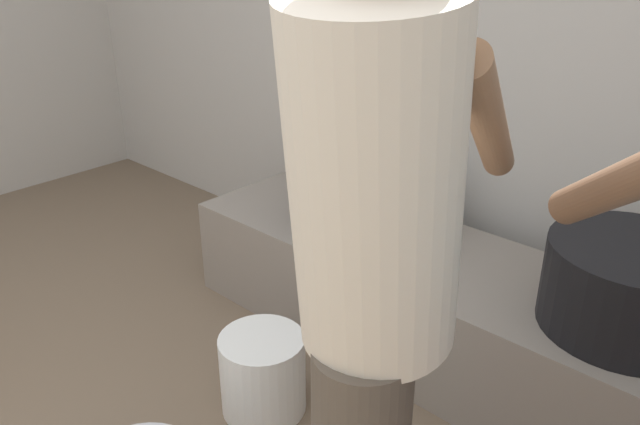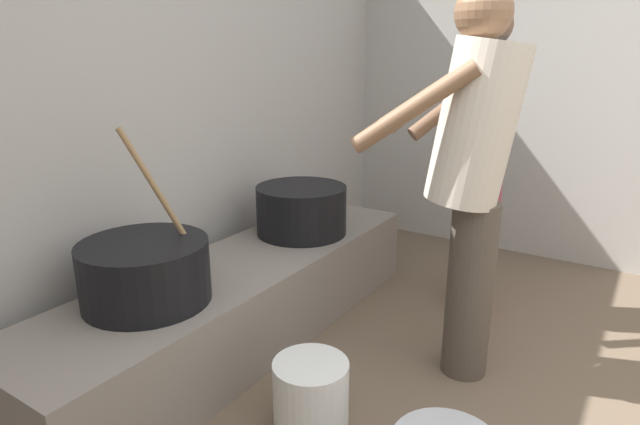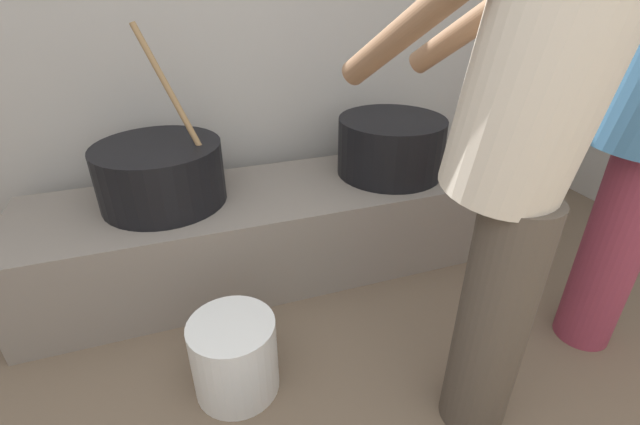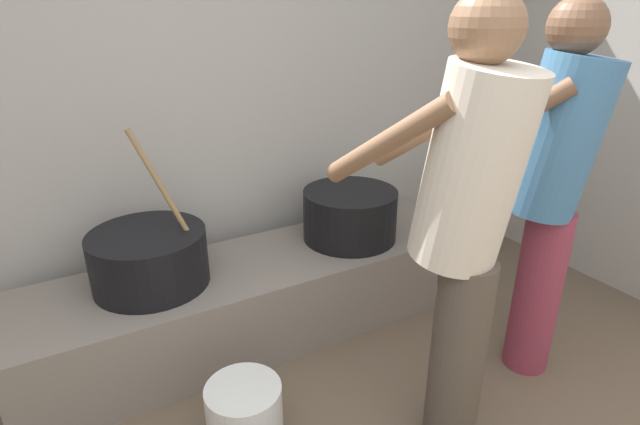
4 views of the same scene
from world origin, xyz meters
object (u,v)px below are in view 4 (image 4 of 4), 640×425
at_px(cooking_pot_main, 150,258).
at_px(cook_in_cream_shirt, 466,218).
at_px(cook_in_blue_shirt, 550,178).
at_px(cooking_pot_secondary, 350,215).
at_px(bucket_white_plastic, 245,418).

bearing_deg(cooking_pot_main, cook_in_cream_shirt, -50.75).
bearing_deg(cooking_pot_main, cook_in_blue_shirt, -30.91).
distance_m(cook_in_cream_shirt, cook_in_blue_shirt, 0.65).
height_order(cooking_pot_secondary, bucket_white_plastic, cooking_pot_secondary).
bearing_deg(cook_in_cream_shirt, cooking_pot_main, 129.25).
bearing_deg(cook_in_blue_shirt, bucket_white_plastic, 172.27).
height_order(cooking_pot_main, bucket_white_plastic, cooking_pot_main).
distance_m(cooking_pot_secondary, cook_in_cream_shirt, 1.09).
height_order(cooking_pot_main, cook_in_blue_shirt, cook_in_blue_shirt).
relative_size(cooking_pot_main, bucket_white_plastic, 2.45).
relative_size(cook_in_blue_shirt, bucket_white_plastic, 5.65).
height_order(cook_in_cream_shirt, cook_in_blue_shirt, cook_in_cream_shirt).
distance_m(cooking_pot_main, bucket_white_plastic, 0.82).
height_order(cooking_pot_secondary, cook_in_blue_shirt, cook_in_blue_shirt).
xyz_separation_m(cooking_pot_main, bucket_white_plastic, (0.15, -0.70, -0.40)).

